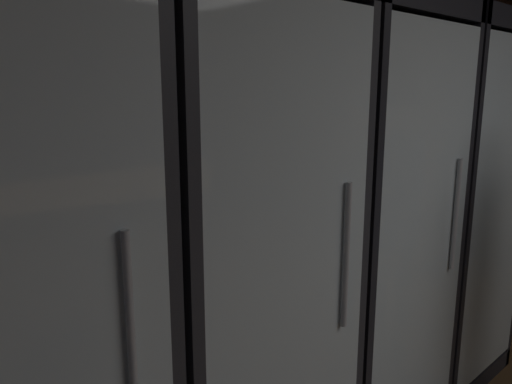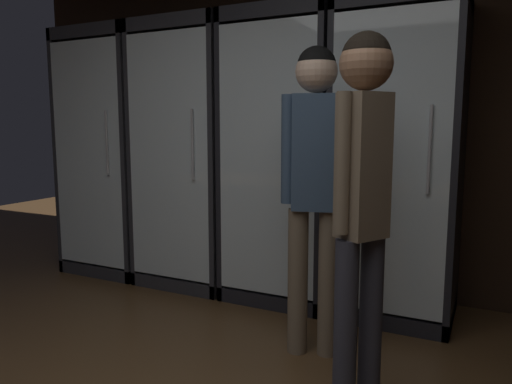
# 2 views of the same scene
# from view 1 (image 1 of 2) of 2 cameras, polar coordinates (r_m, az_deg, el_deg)

# --- Properties ---
(wall_back) EXTENTS (6.00, 0.06, 2.80)m
(wall_back) POSITION_cam_1_polar(r_m,az_deg,el_deg) (2.78, 10.49, 6.24)
(wall_back) COLOR black
(wall_back) RESTS_ON ground
(cooler_left) EXTENTS (0.77, 0.68, 2.04)m
(cooler_left) POSITION_cam_1_polar(r_m,az_deg,el_deg) (1.81, -4.31, -9.87)
(cooler_left) COLOR #2B2B30
(cooler_left) RESTS_ON ground
(cooler_center) EXTENTS (0.77, 0.68, 2.04)m
(cooler_center) POSITION_cam_1_polar(r_m,az_deg,el_deg) (2.36, 10.90, -4.88)
(cooler_center) COLOR black
(cooler_center) RESTS_ON ground
(cooler_right) EXTENTS (0.77, 0.68, 2.04)m
(cooler_right) POSITION_cam_1_polar(r_m,az_deg,el_deg) (3.02, 19.87, -1.50)
(cooler_right) COLOR black
(cooler_right) RESTS_ON ground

